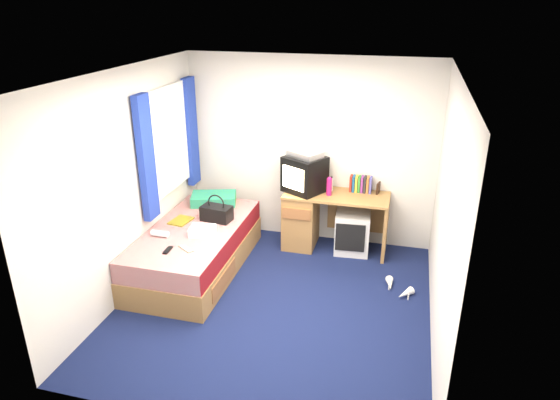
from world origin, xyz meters
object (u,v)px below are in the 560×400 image
(pillow, at_px, (214,199))
(magazine, at_px, (181,221))
(desk, at_px, (314,217))
(towel, at_px, (202,231))
(pink_water_bottle, at_px, (329,187))
(crt_tv, at_px, (304,174))
(storage_cube, at_px, (352,232))
(remote_control, at_px, (168,250))
(colour_swatch_fan, at_px, (186,248))
(handbag, at_px, (217,213))
(picture_frame, at_px, (378,188))
(vcr, at_px, (305,154))
(bed, at_px, (196,249))
(water_bottle, at_px, (160,234))
(aerosol_can, at_px, (331,185))
(white_heels, at_px, (397,289))

(pillow, distance_m, magazine, 0.65)
(desk, xyz_separation_m, towel, (-1.08, -1.09, 0.18))
(pink_water_bottle, bearing_deg, crt_tv, 170.03)
(storage_cube, bearing_deg, remote_control, -143.80)
(pillow, distance_m, remote_control, 1.35)
(pillow, relative_size, storage_cube, 1.07)
(magazine, height_order, colour_swatch_fan, magazine)
(pink_water_bottle, xyz_separation_m, magazine, (-1.65, -0.77, -0.31))
(crt_tv, bearing_deg, desk, 29.17)
(crt_tv, distance_m, pink_water_bottle, 0.35)
(desk, bearing_deg, handbag, -147.23)
(picture_frame, relative_size, magazine, 0.50)
(storage_cube, distance_m, colour_swatch_fan, 2.18)
(vcr, xyz_separation_m, pink_water_bottle, (0.32, -0.06, -0.38))
(bed, xyz_separation_m, remote_control, (-0.04, -0.59, 0.28))
(remote_control, bearing_deg, desk, 48.18)
(pillow, bearing_deg, storage_cube, 5.75)
(storage_cube, height_order, water_bottle, water_bottle)
(crt_tv, bearing_deg, magazine, -118.97)
(desk, height_order, crt_tv, crt_tv)
(crt_tv, bearing_deg, handbag, -114.26)
(storage_cube, relative_size, colour_swatch_fan, 2.41)
(storage_cube, bearing_deg, magazine, -162.27)
(vcr, relative_size, water_bottle, 1.94)
(handbag, xyz_separation_m, water_bottle, (-0.45, -0.57, -0.06))
(crt_tv, height_order, water_bottle, crt_tv)
(picture_frame, xyz_separation_m, pink_water_bottle, (-0.58, -0.22, 0.04))
(handbag, xyz_separation_m, colour_swatch_fan, (-0.05, -0.78, -0.09))
(pillow, relative_size, colour_swatch_fan, 2.57)
(magazine, bearing_deg, bed, -30.02)
(pillow, xyz_separation_m, storage_cube, (1.79, 0.18, -0.34))
(water_bottle, bearing_deg, vcr, 42.49)
(aerosol_can, bearing_deg, colour_swatch_fan, -130.05)
(storage_cube, relative_size, aerosol_can, 3.09)
(vcr, xyz_separation_m, picture_frame, (0.91, 0.15, -0.42))
(bed, bearing_deg, picture_frame, 29.14)
(storage_cube, distance_m, magazine, 2.14)
(pillow, height_order, crt_tv, crt_tv)
(desk, relative_size, water_bottle, 6.50)
(bed, distance_m, picture_frame, 2.36)
(remote_control, bearing_deg, colour_swatch_fan, 26.90)
(handbag, distance_m, colour_swatch_fan, 0.78)
(pillow, distance_m, water_bottle, 1.08)
(colour_swatch_fan, bearing_deg, bed, 103.43)
(picture_frame, distance_m, water_bottle, 2.70)
(pillow, height_order, towel, pillow)
(desk, bearing_deg, colour_swatch_fan, -127.44)
(white_heels, bearing_deg, pillow, 164.54)
(desk, bearing_deg, remote_control, -129.53)
(towel, bearing_deg, desk, 45.45)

